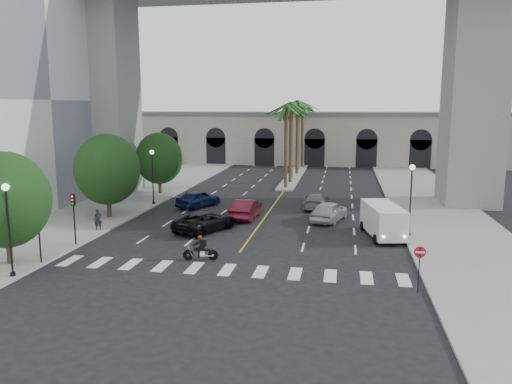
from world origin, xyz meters
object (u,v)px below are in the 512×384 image
object	(u,v)px
cargo_van	(383,220)
traffic_signal_far	(74,211)
traffic_signal_near	(38,224)
car_e	(198,199)
car_a	(329,211)
car_b	(246,209)
do_not_enter_sign	(420,259)
motorcycle_rider	(202,249)
car_c	(205,221)
lamp_post_right	(411,194)
pedestrian_b	(26,215)
pedestrian_a	(98,220)
lamp_post_left_near	(8,222)
car_d	(316,201)
lamp_post_left_far	(153,172)

from	to	relation	value
cargo_van	traffic_signal_far	bearing A→B (deg)	-174.83
traffic_signal_near	car_e	xyz separation A→B (m)	(4.40, 18.46, -1.69)
cargo_van	car_a	bearing A→B (deg)	120.28
car_b	traffic_signal_far	bearing A→B (deg)	50.26
car_a	do_not_enter_sign	world-z (taller)	do_not_enter_sign
car_e	car_a	bearing A→B (deg)	-171.93
motorcycle_rider	do_not_enter_sign	bearing A→B (deg)	-23.31
motorcycle_rider	car_c	world-z (taller)	motorcycle_rider
lamp_post_right	car_b	world-z (taller)	lamp_post_right
traffic_signal_near	car_b	size ratio (longest dim) A/B	0.72
car_c	pedestrian_b	world-z (taller)	pedestrian_b
motorcycle_rider	lamp_post_right	bearing A→B (deg)	22.55
do_not_enter_sign	pedestrian_a	bearing A→B (deg)	154.43
traffic_signal_near	lamp_post_right	bearing A→B (deg)	24.82
lamp_post_left_near	lamp_post_right	size ratio (longest dim) A/B	1.00
traffic_signal_far	car_c	xyz separation A→B (m)	(7.53, 5.73, -1.74)
car_a	do_not_enter_sign	xyz separation A→B (m)	(5.02, -15.52, 0.94)
car_d	pedestrian_a	world-z (taller)	pedestrian_a
lamp_post_left_near	traffic_signal_near	world-z (taller)	lamp_post_left_near
pedestrian_a	do_not_enter_sign	distance (m)	23.95
lamp_post_left_near	lamp_post_right	distance (m)	26.25
car_c	lamp_post_right	bearing A→B (deg)	-153.17
car_a	car_e	bearing A→B (deg)	0.15
do_not_enter_sign	car_e	bearing A→B (deg)	128.28
lamp_post_left_far	car_c	world-z (taller)	lamp_post_left_far
lamp_post_left_near	cargo_van	distance (m)	24.52
cargo_van	do_not_enter_sign	bearing A→B (deg)	-96.17
lamp_post_left_near	car_e	xyz separation A→B (m)	(4.50, 20.96, -2.40)
car_b	car_e	size ratio (longest dim) A/B	1.05
lamp_post_left_far	car_b	bearing A→B (deg)	-21.74
lamp_post_left_near	pedestrian_b	distance (m)	12.90
lamp_post_left_far	traffic_signal_near	xyz separation A→B (m)	(0.10, -18.50, -0.71)
car_e	pedestrian_b	size ratio (longest dim) A/B	2.92
cargo_van	pedestrian_b	xyz separation A→B (m)	(-27.49, -1.79, -0.35)
car_e	cargo_van	world-z (taller)	cargo_van
lamp_post_left_near	do_not_enter_sign	world-z (taller)	lamp_post_left_near
lamp_post_left_near	traffic_signal_near	bearing A→B (deg)	87.71
traffic_signal_far	car_d	size ratio (longest dim) A/B	0.73
motorcycle_rider	car_e	size ratio (longest dim) A/B	0.45
traffic_signal_far	pedestrian_a	world-z (taller)	traffic_signal_far
lamp_post_left_far	car_d	bearing A→B (deg)	4.81
car_d	car_e	size ratio (longest dim) A/B	1.05
car_d	pedestrian_a	distance (m)	19.75
lamp_post_right	car_b	xyz separation A→B (m)	(-12.90, 4.05, -2.39)
lamp_post_left_near	pedestrian_a	xyz separation A→B (m)	(-0.32, 10.56, -2.28)
cargo_van	pedestrian_a	bearing A→B (deg)	174.34
lamp_post_left_near	pedestrian_b	world-z (taller)	lamp_post_left_near
pedestrian_a	pedestrian_b	xyz separation A→B (m)	(-6.26, 0.31, 0.03)
lamp_post_left_near	car_e	size ratio (longest dim) A/B	1.11
car_b	pedestrian_b	xyz separation A→B (m)	(-16.48, -6.19, 0.14)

